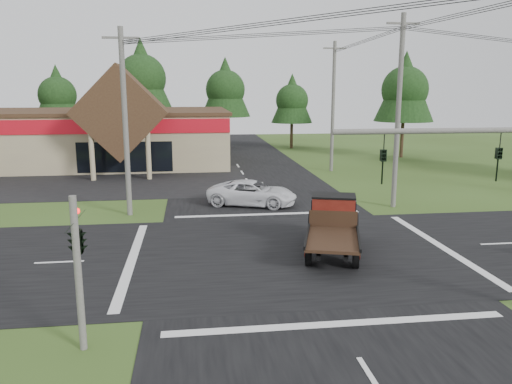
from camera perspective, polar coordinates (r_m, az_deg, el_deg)
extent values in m
plane|color=#354B1A|center=(22.46, 4.19, -6.95)|extent=(120.00, 120.00, 0.00)
cube|color=black|center=(22.46, 4.19, -6.92)|extent=(12.00, 120.00, 0.02)
cube|color=black|center=(22.46, 4.19, -6.92)|extent=(120.00, 12.00, 0.02)
cube|color=black|center=(41.61, -20.70, 1.01)|extent=(28.00, 14.00, 0.02)
cube|color=tan|center=(52.37, -20.33, 5.82)|extent=(30.00, 15.00, 5.00)
cube|color=#3C2518|center=(52.21, -20.53, 8.60)|extent=(30.40, 15.40, 0.30)
cube|color=maroon|center=(44.94, -22.58, 6.86)|extent=(30.00, 0.12, 1.20)
cube|color=#3C2518|center=(42.76, -15.17, 8.76)|extent=(7.78, 4.00, 7.78)
cylinder|color=tan|center=(41.72, -18.23, 3.96)|extent=(0.40, 0.40, 4.00)
cylinder|color=tan|center=(41.12, -12.19, 4.18)|extent=(0.40, 0.40, 4.00)
cube|color=black|center=(44.06, -14.74, 3.88)|extent=(8.00, 0.08, 2.60)
cylinder|color=#595651|center=(15.53, 23.15, 6.48)|extent=(8.00, 0.16, 0.16)
imported|color=black|center=(16.16, 25.93, 2.83)|extent=(0.16, 0.20, 1.00)
imported|color=black|center=(14.54, 14.30, 2.79)|extent=(0.16, 0.20, 1.00)
cylinder|color=#595651|center=(14.58, -19.65, -8.90)|extent=(0.20, 0.20, 4.40)
imported|color=black|center=(14.33, -19.89, -2.98)|extent=(0.53, 2.48, 1.00)
sphere|color=#FF0C0C|center=(14.42, -19.82, -2.07)|extent=(0.18, 0.18, 0.18)
cylinder|color=#595651|center=(29.14, -14.71, 7.53)|extent=(0.30, 0.30, 10.50)
cube|color=#595651|center=(29.21, -15.20, 16.65)|extent=(2.00, 0.12, 0.12)
cylinder|color=#595651|center=(31.41, 15.94, 8.64)|extent=(0.30, 0.30, 11.50)
cube|color=#595651|center=(31.61, 16.49, 18.00)|extent=(2.00, 0.12, 0.12)
cylinder|color=#595651|center=(44.62, 8.79, 9.51)|extent=(0.30, 0.30, 11.20)
cube|color=#595651|center=(44.73, 9.00, 15.92)|extent=(2.00, 0.12, 0.12)
cylinder|color=#332316|center=(64.99, -21.44, 6.07)|extent=(0.36, 0.36, 3.50)
cone|color=black|center=(64.77, -21.77, 10.51)|extent=(5.60, 5.60, 6.60)
sphere|color=black|center=(64.77, -21.75, 10.25)|extent=(4.40, 4.40, 4.40)
cylinder|color=#332316|center=(62.30, -12.68, 6.86)|extent=(0.36, 0.36, 4.55)
cone|color=black|center=(62.13, -12.95, 12.90)|extent=(7.28, 7.28, 8.58)
sphere|color=black|center=(62.12, -12.93, 12.54)|extent=(5.72, 5.72, 5.72)
cylinder|color=#332316|center=(63.21, -3.46, 6.87)|extent=(0.36, 0.36, 3.85)
cone|color=black|center=(63.00, -3.52, 11.91)|extent=(6.16, 6.16, 7.26)
sphere|color=black|center=(63.00, -3.52, 11.61)|extent=(4.84, 4.84, 4.84)
cylinder|color=#332316|center=(62.34, 4.08, 6.47)|extent=(0.36, 0.36, 3.15)
cone|color=black|center=(62.10, 4.14, 10.65)|extent=(5.04, 5.04, 5.94)
sphere|color=black|center=(62.10, 4.14, 10.40)|extent=(3.96, 3.96, 3.96)
cylinder|color=#332316|center=(55.79, 16.34, 5.79)|extent=(0.36, 0.36, 3.85)
cone|color=black|center=(55.55, 16.67, 11.50)|extent=(6.16, 6.16, 7.26)
sphere|color=black|center=(55.54, 16.65, 11.16)|extent=(4.84, 4.84, 4.84)
imported|color=white|center=(31.31, -0.43, -0.11)|extent=(6.10, 4.31, 1.54)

